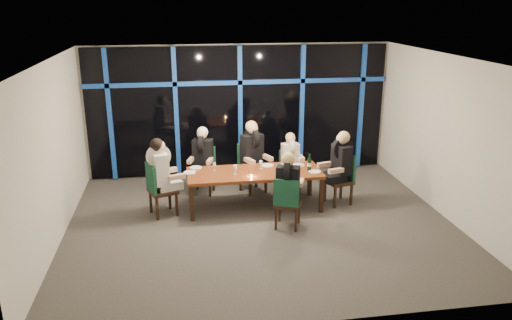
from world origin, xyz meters
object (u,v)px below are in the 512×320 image
object	(u,v)px
chair_far_right	(289,168)
diner_end_right	(340,157)
chair_end_left	(158,187)
diner_far_left	(202,151)
diner_end_left	(161,166)
chair_far_left	(204,167)
water_pitcher	(289,167)
chair_near_mid	(287,200)
diner_far_right	(291,153)
wine_bottle	(309,164)
diner_near_mid	(288,179)
chair_end_right	(343,176)
dining_table	(254,175)
chair_far_mid	(251,164)
diner_far_mid	(253,147)

from	to	relation	value
chair_far_right	diner_end_right	bearing A→B (deg)	-53.01
chair_end_left	diner_far_left	distance (m)	1.42
chair_end_left	diner_end_left	distance (m)	0.42
chair_far_left	water_pitcher	xyz separation A→B (m)	(1.58, -1.15, 0.31)
chair_near_mid	diner_end_left	world-z (taller)	diner_end_left
diner_far_right	wine_bottle	xyz separation A→B (m)	(0.17, -0.90, 0.05)
diner_far_left	diner_far_right	world-z (taller)	diner_far_left
diner_far_right	diner_near_mid	world-z (taller)	diner_near_mid
chair_end_right	dining_table	bearing A→B (deg)	-105.60
chair_near_mid	wine_bottle	distance (m)	1.18
chair_far_right	diner_far_left	size ratio (longest dim) A/B	0.91
chair_far_mid	diner_end_left	distance (m)	2.12
diner_end_right	chair_near_mid	bearing A→B (deg)	-66.72
dining_table	water_pitcher	size ratio (longest dim) A/B	11.65
chair_end_right	diner_far_right	bearing A→B (deg)	-147.62
chair_far_right	diner_far_right	distance (m)	0.35
diner_end_left	diner_far_right	bearing A→B (deg)	-92.38
chair_end_left	chair_end_right	xyz separation A→B (m)	(3.64, 0.05, -0.01)
chair_far_mid	wine_bottle	distance (m)	1.46
chair_far_left	chair_near_mid	distance (m)	2.46
diner_far_mid	chair_near_mid	bearing A→B (deg)	-102.97
chair_end_left	wine_bottle	bearing A→B (deg)	-110.43
chair_near_mid	diner_far_left	size ratio (longest dim) A/B	1.02
water_pitcher	wine_bottle	bearing A→B (deg)	-11.16
chair_far_left	diner_end_right	distance (m)	2.87
diner_end_left	chair_far_mid	bearing A→B (deg)	-82.13
chair_far_right	diner_end_right	xyz separation A→B (m)	(0.80, -0.93, 0.49)
diner_far_right	water_pitcher	world-z (taller)	diner_far_right
chair_far_left	chair_near_mid	bearing A→B (deg)	-39.18
chair_end_left	chair_far_right	bearing A→B (deg)	-90.91
diner_far_left	diner_end_left	size ratio (longest dim) A/B	0.94
chair_end_right	diner_far_left	bearing A→B (deg)	-123.77
chair_far_left	chair_end_left	world-z (taller)	chair_end_left
chair_end_right	diner_end_left	distance (m)	3.58
diner_far_mid	diner_end_left	xyz separation A→B (m)	(-1.88, -0.90, -0.02)
chair_far_right	diner_near_mid	size ratio (longest dim) A/B	0.92
chair_far_left	chair_far_mid	world-z (taller)	chair_far_mid
diner_near_mid	chair_end_left	bearing A→B (deg)	1.50
chair_far_mid	water_pitcher	xyz separation A→B (m)	(0.59, -1.06, 0.27)
dining_table	chair_end_right	xyz separation A→B (m)	(1.79, -0.05, -0.11)
chair_near_mid	diner_end_left	size ratio (longest dim) A/B	0.96
diner_far_mid	chair_end_right	bearing A→B (deg)	-50.23
diner_end_left	wine_bottle	size ratio (longest dim) A/B	2.95
chair_far_left	chair_end_right	distance (m)	2.91
chair_far_left	water_pitcher	world-z (taller)	chair_far_left
diner_far_right	diner_end_right	xyz separation A→B (m)	(0.80, -0.86, 0.14)
diner_near_mid	water_pitcher	xyz separation A→B (m)	(0.20, 0.82, -0.07)
chair_near_mid	diner_far_right	size ratio (longest dim) A/B	1.15
chair_near_mid	diner_far_right	distance (m)	1.92
diner_far_left	chair_far_right	bearing A→B (deg)	15.51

